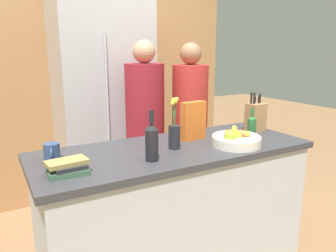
% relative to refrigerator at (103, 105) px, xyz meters
% --- Properties ---
extents(kitchen_island, '(1.76, 0.69, 0.91)m').
position_rel_refrigerator_xyz_m(kitchen_island, '(0.05, -1.25, -0.54)').
color(kitchen_island, silver).
rests_on(kitchen_island, ground_plane).
extents(back_wall_wood, '(2.96, 0.12, 2.60)m').
position_rel_refrigerator_xyz_m(back_wall_wood, '(0.05, 0.36, 0.30)').
color(back_wall_wood, '#AD7A4C').
rests_on(back_wall_wood, ground_plane).
extents(refrigerator, '(0.84, 0.63, 2.00)m').
position_rel_refrigerator_xyz_m(refrigerator, '(0.00, 0.00, 0.00)').
color(refrigerator, '#B7B7BC').
rests_on(refrigerator, ground_plane).
extents(fruit_bowl, '(0.31, 0.31, 0.11)m').
position_rel_refrigerator_xyz_m(fruit_bowl, '(0.41, -1.41, -0.05)').
color(fruit_bowl, silver).
rests_on(fruit_bowl, kitchen_island).
extents(knife_block, '(0.13, 0.11, 0.30)m').
position_rel_refrigerator_xyz_m(knife_block, '(0.79, -1.18, 0.02)').
color(knife_block, '#A87A4C').
rests_on(knife_block, kitchen_island).
extents(flower_vase, '(0.07, 0.07, 0.32)m').
position_rel_refrigerator_xyz_m(flower_vase, '(0.03, -1.27, 0.02)').
color(flower_vase, '#232328').
rests_on(flower_vase, kitchen_island).
extents(cereal_box, '(0.18, 0.08, 0.26)m').
position_rel_refrigerator_xyz_m(cereal_box, '(0.26, -1.15, 0.04)').
color(cereal_box, orange).
rests_on(cereal_box, kitchen_island).
extents(coffee_mug, '(0.09, 0.13, 0.10)m').
position_rel_refrigerator_xyz_m(coffee_mug, '(-0.67, -1.13, -0.04)').
color(coffee_mug, '#334770').
rests_on(coffee_mug, kitchen_island).
extents(book_stack, '(0.21, 0.15, 0.07)m').
position_rel_refrigerator_xyz_m(book_stack, '(-0.64, -1.38, -0.06)').
color(book_stack, '#3D6047').
rests_on(book_stack, kitchen_island).
extents(bottle_oil, '(0.06, 0.06, 0.20)m').
position_rel_refrigerator_xyz_m(bottle_oil, '(0.66, -1.28, -0.01)').
color(bottle_oil, '#286633').
rests_on(bottle_oil, kitchen_island).
extents(bottle_vinegar, '(0.07, 0.07, 0.29)m').
position_rel_refrigerator_xyz_m(bottle_vinegar, '(-0.19, -1.41, 0.02)').
color(bottle_vinegar, black).
rests_on(bottle_vinegar, kitchen_island).
extents(person_at_sink, '(0.32, 0.32, 1.59)m').
position_rel_refrigerator_xyz_m(person_at_sink, '(0.18, -0.54, -0.11)').
color(person_at_sink, '#383842').
rests_on(person_at_sink, ground_plane).
extents(person_in_blue, '(0.31, 0.31, 1.58)m').
position_rel_refrigerator_xyz_m(person_in_blue, '(0.57, -0.62, -0.11)').
color(person_in_blue, '#383842').
rests_on(person_in_blue, ground_plane).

